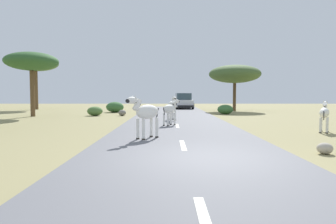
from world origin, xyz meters
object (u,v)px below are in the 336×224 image
zebra_1 (144,113)px  bush_2 (224,109)px  zebra_2 (323,113)px  car_0 (182,101)px  tree_3 (233,74)px  bush_1 (114,107)px  bush_0 (93,111)px  rock_1 (323,148)px  rock_0 (121,113)px  zebra_3 (169,109)px  tree_4 (30,62)px  zebra_0 (171,105)px  tree_0 (34,64)px

zebra_1 → bush_2: zebra_1 is taller
zebra_2 → car_0: car_0 is taller
tree_3 → bush_1: bearing=-167.5°
bush_0 → rock_1: (10.23, -15.24, -0.20)m
rock_0 → bush_2: bearing=12.1°
zebra_3 → tree_4: size_ratio=0.29×
rock_0 → zebra_3: bearing=-64.3°
car_0 → tree_3: 7.00m
zebra_2 → bush_0: (-12.75, 10.26, -0.50)m
tree_4 → zebra_1: bearing=-51.3°
bush_0 → bush_1: bush_1 is taller
zebra_0 → zebra_2: zebra_0 is taller
car_0 → rock_1: (2.72, -26.23, -0.68)m
car_0 → bush_0: bearing=52.6°
tree_4 → bush_1: (5.34, 5.13, -3.63)m
car_0 → rock_1: size_ratio=10.02×
tree_3 → bush_0: 14.64m
car_0 → bush_1: 9.43m
zebra_0 → tree_0: 20.80m
bush_0 → rock_0: bearing=1.2°
car_0 → tree_4: tree_4 is taller
zebra_3 → rock_1: bearing=-24.9°
zebra_1 → zebra_2: zebra_1 is taller
zebra_2 → zebra_3: zebra_3 is taller
zebra_0 → tree_4: (-10.53, 3.78, 3.13)m
car_0 → bush_0: size_ratio=3.68×
tree_3 → rock_1: size_ratio=11.71×
bush_0 → bush_2: 10.75m
tree_3 → bush_2: bearing=-110.2°
zebra_0 → zebra_3: bearing=76.1°
tree_4 → bush_0: bearing=9.7°
zebra_1 → zebra_2: bearing=-124.8°
zebra_1 → tree_3: bearing=-72.3°
zebra_3 → tree_4: (-10.39, 6.92, 3.21)m
zebra_1 → rock_0: size_ratio=2.56×
tree_4 → rock_0: size_ratio=7.57×
bush_0 → tree_0: bearing=132.2°
bush_2 → rock_1: 17.09m
bush_0 → bush_2: (10.59, 1.85, 0.04)m
zebra_3 → rock_0: bearing=150.8°
rock_0 → car_0: bearing=63.9°
zebra_0 → zebra_3: 3.14m
car_0 → rock_1: car_0 is taller
zebra_2 → bush_0: 16.37m
bush_2 → rock_1: (-0.36, -17.09, -0.23)m
tree_4 → bush_2: tree_4 is taller
zebra_2 → tree_0: bearing=166.6°
zebra_0 → tree_3: (6.45, 11.48, 2.71)m
zebra_0 → bush_0: zebra_0 is taller
bush_0 → car_0: bearing=55.7°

